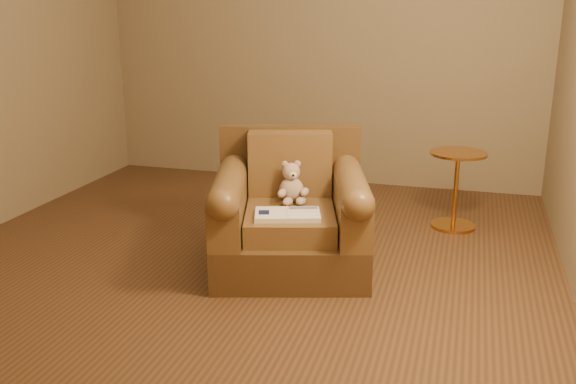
# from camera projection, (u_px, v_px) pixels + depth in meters

# --- Properties ---
(floor) EXTENTS (4.00, 4.00, 0.00)m
(floor) POSITION_uv_depth(u_px,v_px,m) (246.00, 256.00, 4.24)
(floor) COLOR #54331C
(floor) RESTS_ON ground
(armchair) EXTENTS (1.13, 1.10, 0.83)m
(armchair) POSITION_uv_depth(u_px,v_px,m) (290.00, 217.00, 4.01)
(armchair) COLOR #4E331A
(armchair) RESTS_ON floor
(teddy_bear) EXTENTS (0.20, 0.22, 0.27)m
(teddy_bear) POSITION_uv_depth(u_px,v_px,m) (292.00, 186.00, 4.04)
(teddy_bear) COLOR tan
(teddy_bear) RESTS_ON armchair
(guidebook) EXTENTS (0.43, 0.33, 0.03)m
(guidebook) POSITION_uv_depth(u_px,v_px,m) (287.00, 215.00, 3.77)
(guidebook) COLOR beige
(guidebook) RESTS_ON armchair
(side_table) EXTENTS (0.41, 0.41, 0.57)m
(side_table) POSITION_uv_depth(u_px,v_px,m) (456.00, 187.00, 4.70)
(side_table) COLOR gold
(side_table) RESTS_ON floor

